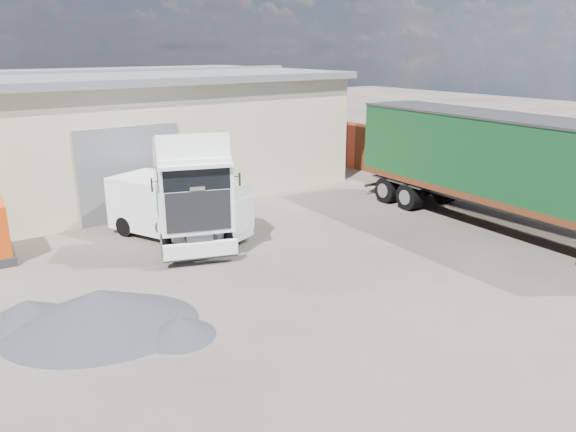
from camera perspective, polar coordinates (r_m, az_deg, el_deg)
ground at (r=15.48m, az=5.78°, el=-7.82°), size 120.00×120.00×0.00m
brick_boundary_wall at (r=27.15m, az=15.52°, el=5.21°), size 0.35×26.00×2.50m
tractor_unit at (r=18.78m, az=-9.84°, el=1.87°), size 4.06×6.19×3.96m
box_trailer at (r=21.71m, az=20.81°, el=5.33°), size 3.53×12.55×4.12m
panel_van at (r=19.73m, az=-10.63°, el=0.70°), size 3.76×5.36×2.03m
gravel_heap at (r=14.25m, az=-18.82°, el=-8.99°), size 5.92×5.92×0.96m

